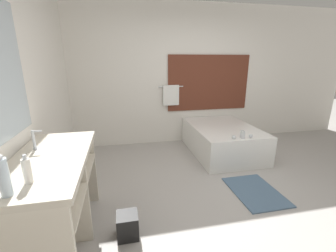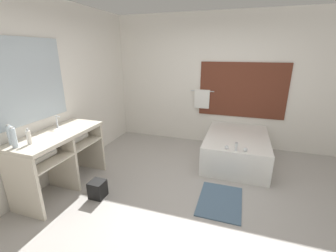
{
  "view_description": "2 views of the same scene",
  "coord_description": "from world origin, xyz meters",
  "px_view_note": "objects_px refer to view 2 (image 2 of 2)",
  "views": [
    {
      "loc": [
        -1.28,
        -2.17,
        1.64
      ],
      "look_at": [
        -0.69,
        0.59,
        0.82
      ],
      "focal_mm": 24.0,
      "sensor_mm": 36.0,
      "label": 1
    },
    {
      "loc": [
        0.49,
        -2.59,
        1.95
      ],
      "look_at": [
        -0.64,
        0.84,
        0.75
      ],
      "focal_mm": 24.0,
      "sensor_mm": 36.0,
      "label": 2
    }
  ],
  "objects_px": {
    "water_bottle_1": "(10,135)",
    "water_bottle_2": "(14,138)",
    "bathtub": "(236,147)",
    "waste_bin": "(98,189)",
    "soap_dispenser": "(29,137)"
  },
  "relations": [
    {
      "from": "water_bottle_1",
      "to": "water_bottle_2",
      "type": "height_order",
      "value": "water_bottle_2"
    },
    {
      "from": "water_bottle_2",
      "to": "bathtub",
      "type": "bearing_deg",
      "value": 42.57
    },
    {
      "from": "water_bottle_2",
      "to": "waste_bin",
      "type": "distance_m",
      "value": 1.22
    },
    {
      "from": "waste_bin",
      "to": "water_bottle_1",
      "type": "bearing_deg",
      "value": -150.96
    },
    {
      "from": "soap_dispenser",
      "to": "waste_bin",
      "type": "bearing_deg",
      "value": 31.95
    },
    {
      "from": "bathtub",
      "to": "water_bottle_1",
      "type": "height_order",
      "value": "water_bottle_1"
    },
    {
      "from": "soap_dispenser",
      "to": "water_bottle_1",
      "type": "bearing_deg",
      "value": -160.67
    },
    {
      "from": "water_bottle_1",
      "to": "water_bottle_2",
      "type": "bearing_deg",
      "value": -24.6
    },
    {
      "from": "water_bottle_2",
      "to": "soap_dispenser",
      "type": "height_order",
      "value": "water_bottle_2"
    },
    {
      "from": "water_bottle_2",
      "to": "waste_bin",
      "type": "bearing_deg",
      "value": 37.05
    },
    {
      "from": "bathtub",
      "to": "water_bottle_1",
      "type": "bearing_deg",
      "value": -139.71
    },
    {
      "from": "water_bottle_2",
      "to": "soap_dispenser",
      "type": "relative_size",
      "value": 1.29
    },
    {
      "from": "waste_bin",
      "to": "bathtub",
      "type": "bearing_deg",
      "value": 44.45
    },
    {
      "from": "soap_dispenser",
      "to": "waste_bin",
      "type": "height_order",
      "value": "soap_dispenser"
    },
    {
      "from": "soap_dispenser",
      "to": "bathtub",
      "type": "bearing_deg",
      "value": 41.67
    }
  ]
}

